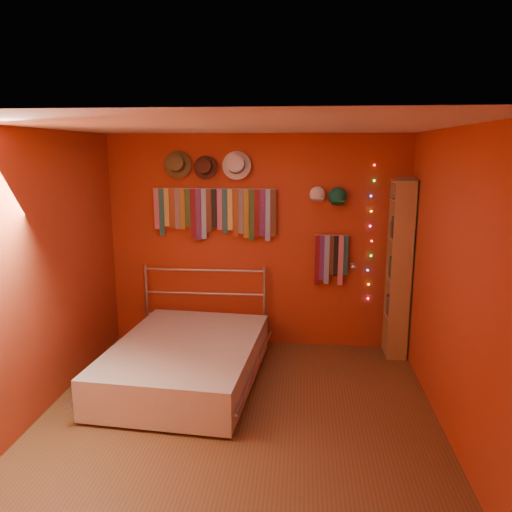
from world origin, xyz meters
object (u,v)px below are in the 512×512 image
(tie_rack, at_px, (216,211))
(bookshelf, at_px, (403,269))
(reading_lamp, at_px, (353,266))
(bed, at_px, (186,360))

(tie_rack, xyz_separation_m, bookshelf, (2.13, -0.16, -0.61))
(reading_lamp, distance_m, bed, 2.11)
(reading_lamp, relative_size, bed, 0.13)
(tie_rack, relative_size, reading_lamp, 5.44)
(reading_lamp, bearing_deg, tie_rack, 174.80)
(bookshelf, xyz_separation_m, bed, (-2.27, -0.90, -0.79))
(tie_rack, relative_size, bed, 0.70)
(tie_rack, distance_m, bed, 1.76)
(bookshelf, bearing_deg, reading_lamp, 178.82)
(bed, bearing_deg, reading_lamp, 32.32)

